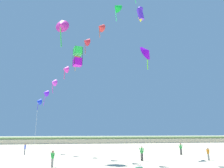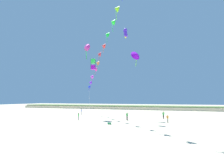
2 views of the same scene
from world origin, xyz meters
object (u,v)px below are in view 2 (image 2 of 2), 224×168
Objects in this scene: beach_cooler at (109,123)px; person_far_right at (81,111)px; large_kite_low_lead at (125,33)px; large_kite_mid_trail at (93,64)px; large_kite_high_solo at (136,55)px; person_near_left at (163,115)px; person_mid_center at (168,118)px; person_far_left at (127,116)px; large_kite_outer_drift at (86,47)px; person_near_right at (79,116)px.

person_far_right is at bearing 133.34° from beach_cooler.
large_kite_low_lead is 10.20m from large_kite_mid_trail.
beach_cooler is at bearing -116.34° from large_kite_high_solo.
person_near_left reaches higher than person_far_right.
large_kite_low_lead is (-7.37, -6.12, 17.78)m from person_near_left.
person_far_left is (-8.04, 0.84, 0.11)m from person_mid_center.
person_near_left is 24.58m from large_kite_outer_drift.
large_kite_high_solo is at bearing 22.42° from person_near_right.
person_far_right is at bearing 148.37° from large_kite_low_lead.
large_kite_outer_drift is at bearing 168.51° from large_kite_low_lead.
person_near_right is 18.09m from person_mid_center.
person_far_left reaches higher than person_far_right.
person_far_right reaches higher than beach_cooler.
person_mid_center is at bearing 26.67° from beach_cooler.
person_far_left is (9.93, 2.92, 0.07)m from person_near_right.
person_near_left is at bearing -8.62° from person_far_right.
large_kite_outer_drift is (-12.23, -1.02, 2.73)m from large_kite_high_solo.
large_kite_high_solo is 16.92m from beach_cooler.
person_far_left reaches higher than beach_cooler.
large_kite_high_solo is 12.58m from large_kite_outer_drift.
large_kite_high_solo is (1.78, 3.14, -4.06)m from large_kite_low_lead.
large_kite_low_lead is (10.02, 1.72, 17.84)m from person_near_right.
beach_cooler is at bearing -20.57° from person_near_right.
person_near_left is 1.12× the size of person_mid_center.
person_far_left is at bearing -5.11° from large_kite_outer_drift.
large_kite_outer_drift is at bearing 96.44° from person_near_right.
large_kite_mid_trail reaches higher than person_near_left.
person_far_right is 19.67m from beach_cooler.
large_kite_high_solo reaches higher than large_kite_mid_trail.
large_kite_high_solo is at bearing -20.39° from person_far_right.
person_near_right is at bearing -170.23° from large_kite_low_lead.
person_mid_center is at bearing 6.61° from person_near_right.
large_kite_mid_trail is at bearing 176.87° from person_mid_center.
person_near_right is 0.65× the size of large_kite_mid_trail.
person_near_left is 0.43× the size of large_kite_high_solo.
person_far_left is 19.46m from large_kite_outer_drift.
large_kite_high_solo is at bearing 10.94° from large_kite_mid_trail.
beach_cooler is at bearing -46.66° from person_far_right.
large_kite_high_solo is at bearing 4.77° from large_kite_outer_drift.
large_kite_high_solo is at bearing -151.95° from person_near_left.
person_mid_center reaches higher than beach_cooler.
large_kite_outer_drift is (-18.41, 1.77, 16.56)m from person_mid_center.
large_kite_mid_trail reaches higher than person_far_right.
large_kite_low_lead is (15.59, -9.60, 17.82)m from person_far_right.
person_far_left reaches higher than person_mid_center.
large_kite_high_solo is at bearing 46.28° from person_far_left.
large_kite_low_lead is at bearing 9.77° from person_near_right.
person_mid_center is at bearing -84.19° from person_near_left.
large_kite_mid_trail is at bearing -169.06° from large_kite_high_solo.
person_near_right is 8.48m from beach_cooler.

